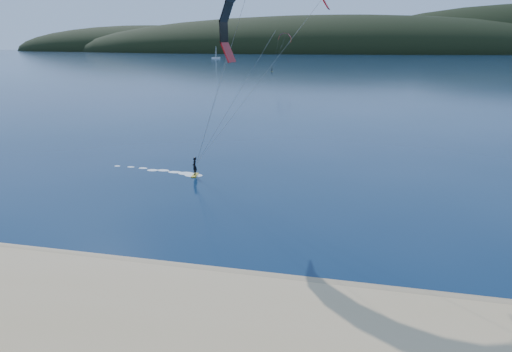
# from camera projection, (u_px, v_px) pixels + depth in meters

# --- Properties ---
(ground) EXTENTS (1800.00, 1800.00, 0.00)m
(ground) POSITION_uv_depth(u_px,v_px,m) (147.00, 314.00, 24.12)
(ground) COLOR #081E3B
(ground) RESTS_ON ground
(wet_sand) EXTENTS (220.00, 2.50, 0.10)m
(wet_sand) POSITION_uv_depth(u_px,v_px,m) (180.00, 273.00, 28.32)
(wet_sand) COLOR #87724E
(wet_sand) RESTS_ON ground
(headland) EXTENTS (1200.00, 310.00, 140.00)m
(headland) POSITION_uv_depth(u_px,v_px,m) (359.00, 52.00, 721.24)
(headland) COLOR black
(headland) RESTS_ON ground
(kitesurfer_near) EXTENTS (25.55, 8.68, 19.53)m
(kitesurfer_near) POSITION_uv_depth(u_px,v_px,m) (272.00, 35.00, 38.19)
(kitesurfer_near) COLOR gold
(kitesurfer_near) RESTS_ON ground
(kitesurfer_far) EXTENTS (11.26, 8.39, 17.73)m
(kitesurfer_far) POSITION_uv_depth(u_px,v_px,m) (284.00, 41.00, 217.56)
(kitesurfer_far) COLOR gold
(kitesurfer_far) RESTS_ON ground
(sailboat) EXTENTS (8.35, 5.23, 11.62)m
(sailboat) POSITION_uv_depth(u_px,v_px,m) (216.00, 58.00, 422.70)
(sailboat) COLOR white
(sailboat) RESTS_ON ground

